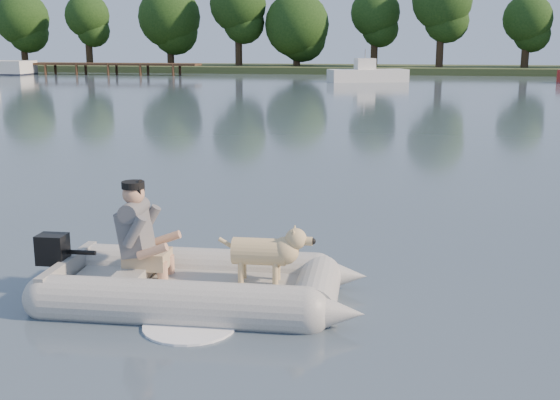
% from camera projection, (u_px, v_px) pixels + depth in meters
% --- Properties ---
extents(water, '(160.00, 160.00, 0.00)m').
position_uv_depth(water, '(256.00, 295.00, 8.20)').
color(water, slate).
rests_on(water, ground).
extents(shore_bank, '(160.00, 12.00, 0.70)m').
position_uv_depth(shore_bank, '(399.00, 70.00, 67.52)').
color(shore_bank, '#47512D').
rests_on(shore_bank, water).
extents(dock, '(18.00, 2.00, 1.04)m').
position_uv_depth(dock, '(102.00, 69.00, 62.69)').
color(dock, '#4C331E').
rests_on(dock, water).
extents(treeline, '(92.65, 7.35, 9.27)m').
position_uv_depth(treeline, '(504.00, 15.00, 63.79)').
color(treeline, '#332316').
rests_on(treeline, shore_bank).
extents(dinghy, '(4.83, 3.21, 1.45)m').
position_uv_depth(dinghy, '(199.00, 248.00, 7.89)').
color(dinghy, '#979792').
rests_on(dinghy, water).
extents(man, '(0.80, 0.69, 1.13)m').
position_uv_depth(man, '(137.00, 228.00, 7.99)').
color(man, '#5C5C60').
rests_on(man, dinghy).
extents(dog, '(1.00, 0.40, 0.65)m').
position_uv_depth(dog, '(259.00, 256.00, 7.87)').
color(dog, tan).
rests_on(dog, dinghy).
extents(outboard_motor, '(0.45, 0.33, 0.83)m').
position_uv_depth(outboard_motor, '(54.00, 267.00, 8.18)').
color(outboard_motor, black).
rests_on(outboard_motor, dinghy).
extents(motorboat, '(6.33, 4.26, 2.50)m').
position_uv_depth(motorboat, '(368.00, 66.00, 51.55)').
color(motorboat, white).
rests_on(motorboat, water).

